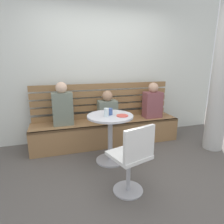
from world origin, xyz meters
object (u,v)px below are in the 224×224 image
person_child_left (153,102)px  cup_mug_blue (110,112)px  white_chair (132,158)px  person_child_middle (107,108)px  plate_small (122,116)px  booth_bench (107,132)px  cafe_table (110,129)px  person_adult (63,106)px  cup_glass_tall (106,112)px

person_child_left → cup_mug_blue: person_child_left is taller
white_chair → person_child_left: (1.03, 1.46, 0.28)m
person_child_middle → plate_small: (0.01, -0.75, 0.06)m
booth_bench → plate_small: (0.02, -0.76, 0.52)m
cafe_table → cup_mug_blue: 0.27m
cafe_table → plate_small: size_ratio=4.35×
white_chair → booth_bench: bearing=85.5°
cup_mug_blue → plate_small: (0.15, -0.12, -0.04)m
person_adult → person_child_left: (1.69, -0.04, -0.03)m
cup_mug_blue → plate_small: cup_mug_blue is taller
person_adult → white_chair: bearing=-66.3°
person_adult → person_child_left: bearing=-1.3°
person_child_middle → plate_small: 0.75m
cafe_table → white_chair: 0.81m
booth_bench → person_child_middle: bearing=-71.8°
person_child_middle → cup_mug_blue: (-0.14, -0.62, 0.10)m
booth_bench → plate_small: bearing=-88.6°
person_adult → person_child_middle: bearing=-2.9°
cafe_table → person_child_middle: (0.14, 0.65, 0.17)m
cup_glass_tall → booth_bench: bearing=74.0°
cafe_table → cup_mug_blue: (0.00, 0.03, 0.27)m
cup_mug_blue → person_adult: bearing=134.1°
booth_bench → cup_mug_blue: cup_mug_blue is taller
booth_bench → white_chair: 1.50m
cafe_table → white_chair: size_ratio=0.87×
booth_bench → cup_glass_tall: cup_glass_tall is taller
booth_bench → person_child_left: size_ratio=3.99×
cafe_table → person_child_left: 1.26m
person_child_left → person_child_middle: bearing=-180.0°
cup_glass_tall → plate_small: (0.22, -0.05, -0.05)m
booth_bench → person_adult: size_ratio=3.66×
booth_bench → person_adult: 0.95m
person_child_middle → cup_glass_tall: person_child_middle is taller
person_child_left → person_child_middle: (-0.91, -0.00, -0.06)m
booth_bench → cafe_table: 0.74m
cafe_table → white_chair: (0.02, -0.81, -0.05)m
white_chair → plate_small: white_chair is taller
person_child_middle → booth_bench: bearing=108.2°
white_chair → plate_small: (0.14, 0.72, 0.28)m
cafe_table → person_child_left: (1.05, 0.65, 0.22)m
cup_glass_tall → plate_small: bearing=-11.9°
cafe_table → plate_small: plate_small is taller
white_chair → cup_glass_tall: bearing=96.6°
cafe_table → person_adult: person_adult is taller
plate_small → cup_glass_tall: bearing=168.1°
cup_mug_blue → booth_bench: bearing=78.2°
cafe_table → person_adult: size_ratio=1.00×
cup_glass_tall → plate_small: 0.24m
white_chair → cup_glass_tall: cup_glass_tall is taller
white_chair → cup_glass_tall: 0.84m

